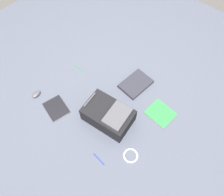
# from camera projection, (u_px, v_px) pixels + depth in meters

# --- Properties ---
(ground_plane) EXTENTS (4.07, 4.07, 0.00)m
(ground_plane) POSITION_uv_depth(u_px,v_px,m) (108.00, 97.00, 2.24)
(ground_plane) COLOR #4C5160
(backpack) EXTENTS (0.35, 0.48, 0.21)m
(backpack) POSITION_uv_depth(u_px,v_px,m) (109.00, 115.00, 2.03)
(backpack) COLOR black
(backpack) RESTS_ON ground_plane
(laptop) EXTENTS (0.35, 0.26, 0.03)m
(laptop) POSITION_uv_depth(u_px,v_px,m) (136.00, 84.00, 2.31)
(laptop) COLOR #24242C
(laptop) RESTS_ON ground_plane
(book_red) EXTENTS (0.24, 0.28, 0.02)m
(book_red) POSITION_uv_depth(u_px,v_px,m) (56.00, 108.00, 2.17)
(book_red) COLOR silver
(book_red) RESTS_ON ground_plane
(book_comic) EXTENTS (0.24, 0.26, 0.02)m
(book_comic) POSITION_uv_depth(u_px,v_px,m) (160.00, 113.00, 2.14)
(book_comic) COLOR silver
(book_comic) RESTS_ON ground_plane
(computer_mouse) EXTENTS (0.10, 0.06, 0.03)m
(computer_mouse) POSITION_uv_depth(u_px,v_px,m) (36.00, 94.00, 2.24)
(computer_mouse) COLOR #4C4C51
(computer_mouse) RESTS_ON ground_plane
(cable_coil) EXTENTS (0.13, 0.13, 0.02)m
(cable_coil) POSITION_uv_depth(u_px,v_px,m) (131.00, 156.00, 1.92)
(cable_coil) COLOR silver
(cable_coil) RESTS_ON ground_plane
(pen_black) EXTENTS (0.03, 0.14, 0.01)m
(pen_black) POSITION_uv_depth(u_px,v_px,m) (78.00, 68.00, 2.43)
(pen_black) COLOR #198C33
(pen_black) RESTS_ON ground_plane
(pen_blue) EXTENTS (0.02, 0.14, 0.01)m
(pen_blue) POSITION_uv_depth(u_px,v_px,m) (99.00, 159.00, 1.91)
(pen_blue) COLOR #1933B2
(pen_blue) RESTS_ON ground_plane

